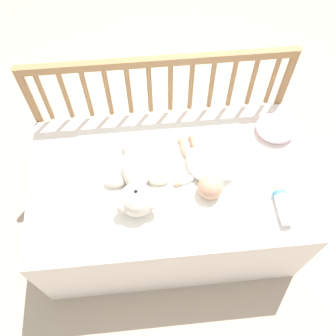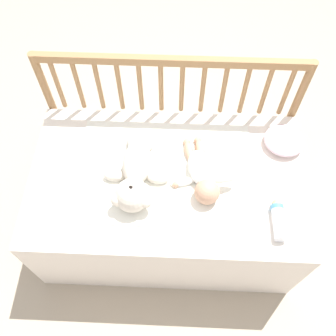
# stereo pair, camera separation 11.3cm
# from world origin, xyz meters

# --- Properties ---
(ground_plane) EXTENTS (12.00, 12.00, 0.00)m
(ground_plane) POSITION_xyz_m (0.00, 0.00, 0.00)
(ground_plane) COLOR tan
(crib_mattress) EXTENTS (1.20, 0.71, 0.49)m
(crib_mattress) POSITION_xyz_m (0.00, 0.00, 0.25)
(crib_mattress) COLOR white
(crib_mattress) RESTS_ON ground_plane
(crib_rail) EXTENTS (1.20, 0.04, 0.82)m
(crib_rail) POSITION_xyz_m (0.00, 0.38, 0.59)
(crib_rail) COLOR #997047
(crib_rail) RESTS_ON ground_plane
(blanket) EXTENTS (0.76, 0.52, 0.01)m
(blanket) POSITION_xyz_m (-0.02, 0.03, 0.50)
(blanket) COLOR white
(blanket) RESTS_ON crib_mattress
(teddy_bear) EXTENTS (0.28, 0.42, 0.14)m
(teddy_bear) POSITION_xyz_m (-0.13, -0.04, 0.56)
(teddy_bear) COLOR silver
(teddy_bear) RESTS_ON crib_mattress
(baby) EXTENTS (0.29, 0.35, 0.11)m
(baby) POSITION_xyz_m (0.14, -0.01, 0.54)
(baby) COLOR white
(baby) RESTS_ON crib_mattress
(baby_bottle) EXTENTS (0.05, 0.17, 0.05)m
(baby_bottle) POSITION_xyz_m (0.45, -0.19, 0.52)
(baby_bottle) COLOR white
(baby_bottle) RESTS_ON crib_mattress
(small_pillow) EXTENTS (0.18, 0.18, 0.06)m
(small_pillow) POSITION_xyz_m (0.51, 0.19, 0.52)
(small_pillow) COLOR silver
(small_pillow) RESTS_ON crib_mattress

